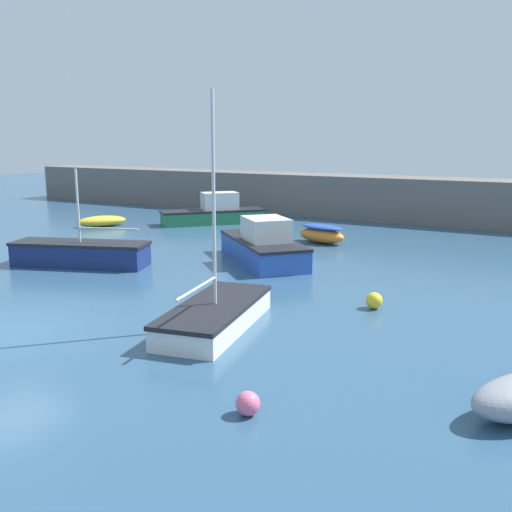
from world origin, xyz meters
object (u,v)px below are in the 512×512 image
Objects in this scene: sailboat_tall_mast at (215,315)px; motorboat_grey_hull at (263,246)px; mooring_buoy_pink at (248,403)px; sailboat_short_mast at (81,253)px; mooring_buoy_yellow at (374,301)px; motorboat_with_cabin at (214,213)px; rowboat_with_red_cover at (322,234)px; rowboat_blue_near at (102,221)px.

motorboat_grey_hull is at bearing 8.74° from sailboat_tall_mast.
motorboat_grey_hull is at bearing 117.95° from mooring_buoy_pink.
sailboat_short_mast is 11.23× the size of mooring_buoy_yellow.
mooring_buoy_yellow is at bearing -171.93° from motorboat_grey_hull.
sailboat_short_mast reaches higher than motorboat_grey_hull.
motorboat_with_cabin is at bearing 22.37° from sailboat_tall_mast.
rowboat_with_red_cover is (8.35, -2.81, -0.20)m from motorboat_with_cabin.
motorboat_grey_hull reaches higher than mooring_buoy_pink.
motorboat_with_cabin is 0.92× the size of sailboat_tall_mast.
rowboat_with_red_cover is 5.42m from motorboat_grey_hull.
mooring_buoy_pink is at bearing -97.42° from rowboat_blue_near.
sailboat_tall_mast reaches higher than motorboat_with_cabin.
motorboat_with_cabin is at bearing -18.71° from rowboat_blue_near.
motorboat_grey_hull is 7.56m from mooring_buoy_yellow.
mooring_buoy_pink is (6.08, -17.48, -0.23)m from rowboat_with_red_cover.
mooring_buoy_pink is at bearing -151.03° from sailboat_tall_mast.
mooring_buoy_pink is (19.62, -16.01, -0.08)m from rowboat_blue_near.
sailboat_short_mast is (7.06, -8.29, 0.19)m from rowboat_blue_near.
rowboat_with_red_cover is at bearing -0.39° from sailboat_tall_mast.
motorboat_grey_hull reaches higher than rowboat_with_red_cover.
sailboat_short_mast is 0.91× the size of sailboat_tall_mast.
sailboat_tall_mast is (9.19, -3.80, -0.13)m from sailboat_short_mast.
mooring_buoy_pink is 0.91× the size of mooring_buoy_yellow.
sailboat_short_mast is at bearing 55.87° from sailboat_tall_mast.
mooring_buoy_pink is at bearing -88.89° from mooring_buoy_yellow.
rowboat_with_red_cover is 0.44× the size of sailboat_tall_mast.
mooring_buoy_yellow is (5.93, -9.62, -0.20)m from rowboat_with_red_cover.
motorboat_grey_hull is at bearing -79.97° from rowboat_with_red_cover.
rowboat_blue_near is 0.51× the size of motorboat_with_cabin.
mooring_buoy_yellow is (6.26, -4.22, -0.44)m from motorboat_grey_hull.
sailboat_short_mast reaches higher than mooring_buoy_yellow.
motorboat_with_cabin is at bearing 138.96° from mooring_buoy_yellow.
rowboat_blue_near is 21.11m from mooring_buoy_yellow.
motorboat_grey_hull reaches higher than rowboat_blue_near.
sailboat_short_mast reaches higher than rowboat_with_red_cover.
rowboat_with_red_cover reaches higher than mooring_buoy_pink.
rowboat_blue_near is 10.89m from sailboat_short_mast.
rowboat_blue_near is at bearing -69.86° from sailboat_short_mast.
motorboat_grey_hull reaches higher than motorboat_with_cabin.
sailboat_tall_mast reaches higher than motorboat_grey_hull.
motorboat_grey_hull is (13.21, -3.94, 0.38)m from rowboat_blue_near.
motorboat_with_cabin is 2.10× the size of rowboat_with_red_cover.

